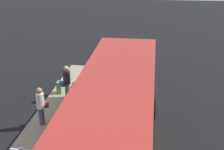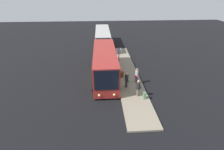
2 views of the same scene
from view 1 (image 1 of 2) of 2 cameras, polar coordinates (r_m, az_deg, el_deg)
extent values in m
cube|color=maroon|center=(10.91, 0.56, -8.39)|extent=(10.18, 2.56, 3.09)
cube|color=gold|center=(11.56, 0.54, -13.51)|extent=(10.13, 2.58, 0.70)
cube|color=black|center=(10.50, 0.39, -7.35)|extent=(8.35, 2.59, 1.36)
cube|color=black|center=(15.34, 3.00, 2.78)|extent=(0.06, 2.25, 1.98)
sphere|color=#F9E58C|center=(16.01, 0.38, -2.33)|extent=(0.24, 0.24, 0.24)
sphere|color=#F9E58C|center=(15.91, 5.42, -2.60)|extent=(0.24, 0.24, 0.24)
cylinder|color=black|center=(14.65, -2.71, -5.22)|extent=(1.10, 0.30, 1.10)
cylinder|color=black|center=(14.44, 7.37, -5.82)|extent=(1.10, 0.30, 1.10)
cylinder|color=#6B604C|center=(16.10, -8.14, -2.82)|extent=(0.37, 0.37, 0.79)
cylinder|color=#262628|center=(15.80, -8.28, -0.39)|extent=(0.52, 0.52, 0.69)
sphere|color=tan|center=(15.63, -8.38, 1.21)|extent=(0.26, 0.26, 0.26)
cube|color=#334C7F|center=(15.80, -9.12, -1.61)|extent=(0.30, 0.30, 0.24)
cylinder|color=#4C476B|center=(13.94, -12.74, -7.35)|extent=(0.32, 0.32, 0.79)
cylinder|color=silver|center=(13.60, -13.01, -4.62)|extent=(0.45, 0.45, 0.69)
sphere|color=#9E7051|center=(13.39, -13.18, -2.81)|extent=(0.26, 0.26, 0.26)
cube|color=maroon|center=(13.89, -12.12, -5.30)|extent=(0.24, 0.31, 0.24)
cylinder|color=#2D2D33|center=(14.37, -6.66, -6.01)|extent=(0.37, 0.37, 0.77)
cylinder|color=#262628|center=(14.05, -6.79, -3.42)|extent=(0.53, 0.53, 0.67)
sphere|color=tan|center=(13.86, -6.87, -1.70)|extent=(0.25, 0.25, 0.25)
cube|color=#598C59|center=(14.39, -7.39, -4.06)|extent=(0.30, 0.29, 0.24)
cube|color=#598C59|center=(16.71, -9.55, -2.20)|extent=(0.38, 0.25, 0.65)
cylinder|color=black|center=(16.53, -9.65, -0.78)|extent=(0.02, 0.02, 0.24)
cylinder|color=#593319|center=(12.34, -8.66, -11.63)|extent=(0.44, 0.44, 0.65)
camera|label=2|loc=(28.41, 7.13, 26.84)|focal=28.00mm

